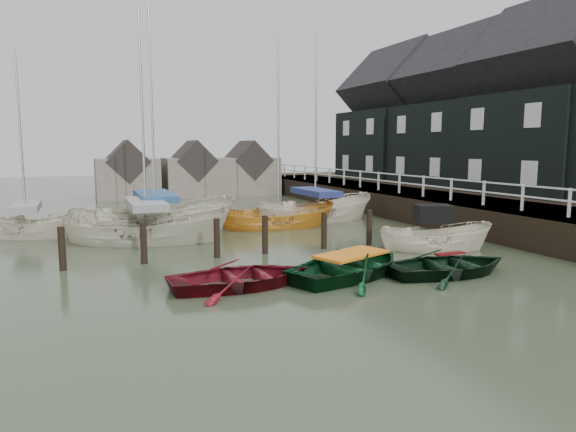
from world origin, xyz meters
name	(u,v)px	position (x,y,z in m)	size (l,w,h in m)	color
ground	(332,268)	(0.00, 0.00, 0.00)	(120.00, 120.00, 0.00)	#313C26
pier	(400,203)	(9.48, 10.00, 0.71)	(3.04, 32.00, 2.70)	black
land_strip	(476,211)	(15.00, 10.00, 0.00)	(14.00, 38.00, 1.50)	black
quay_houses	(498,115)	(14.99, 8.66, 5.68)	(6.52, 28.14, 10.01)	black
mooring_pilings	(267,240)	(-1.11, 3.00, 0.50)	(13.72, 0.22, 1.80)	black
far_sheds	(191,173)	(0.83, 26.00, 1.86)	(14.00, 4.08, 4.39)	#665B51
rowboat_red	(242,287)	(-3.32, -0.98, 0.00)	(2.92, 4.08, 0.85)	#5C0D16
rowboat_green	(351,276)	(0.08, -1.13, 0.00)	(3.23, 4.53, 0.94)	#083317
rowboat_dkgreen	(449,274)	(2.99, -2.05, 0.00)	(2.94, 4.12, 0.85)	black
motorboat	(435,248)	(4.95, 1.14, 0.10)	(4.53, 2.97, 2.53)	silver
sailboat_a	(147,240)	(-4.91, 7.09, 0.06)	(7.29, 4.77, 10.56)	beige
sailboat_b	(156,232)	(-4.28, 8.97, 0.06)	(7.58, 3.09, 12.80)	beige
sailboat_c	(279,227)	(1.51, 8.61, 0.02)	(5.88, 2.63, 10.37)	orange
sailboat_d	(315,220)	(4.05, 9.81, 0.06)	(6.75, 2.71, 12.77)	beige
sailboat_e	(27,235)	(-9.59, 10.31, 0.06)	(5.95, 4.17, 9.04)	beige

